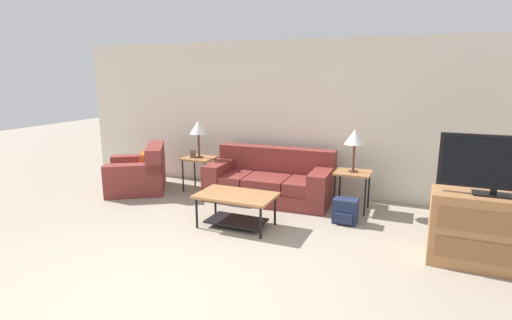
{
  "coord_description": "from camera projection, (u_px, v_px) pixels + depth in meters",
  "views": [
    {
      "loc": [
        2.12,
        -2.69,
        2.04
      ],
      "look_at": [
        -0.11,
        2.56,
        0.8
      ],
      "focal_mm": 28.0,
      "sensor_mm": 36.0,
      "label": 1
    }
  ],
  "objects": [
    {
      "name": "television",
      "position": [
        497.0,
        164.0,
        4.08
      ],
      "size": [
        1.1,
        0.2,
        0.63
      ],
      "color": "black",
      "rests_on": "tv_console"
    },
    {
      "name": "table_lamp_right",
      "position": [
        355.0,
        138.0,
        5.87
      ],
      "size": [
        0.3,
        0.3,
        0.64
      ],
      "color": "#472D1E",
      "rests_on": "side_table_right"
    },
    {
      "name": "coffee_table",
      "position": [
        236.0,
        203.0,
        5.37
      ],
      "size": [
        1.05,
        0.64,
        0.46
      ],
      "color": "#A87042",
      "rests_on": "ground_plane"
    },
    {
      "name": "side_table_left",
      "position": [
        199.0,
        161.0,
        7.0
      ],
      "size": [
        0.52,
        0.47,
        0.6
      ],
      "color": "#A87042",
      "rests_on": "ground_plane"
    },
    {
      "name": "tv_console",
      "position": [
        488.0,
        231.0,
        4.23
      ],
      "size": [
        1.16,
        0.49,
        0.8
      ],
      "color": "#A87042",
      "rests_on": "ground_plane"
    },
    {
      "name": "table_lamp_left",
      "position": [
        198.0,
        128.0,
        6.88
      ],
      "size": [
        0.3,
        0.3,
        0.64
      ],
      "color": "#472D1E",
      "rests_on": "side_table_left"
    },
    {
      "name": "picture_frame",
      "position": [
        193.0,
        154.0,
        6.94
      ],
      "size": [
        0.1,
        0.04,
        0.13
      ],
      "color": "#4C3828",
      "rests_on": "side_table_left"
    },
    {
      "name": "ground_plane",
      "position": [
        158.0,
        300.0,
        3.66
      ],
      "size": [
        24.0,
        24.0,
        0.0
      ],
      "primitive_type": "plane",
      "color": "gray"
    },
    {
      "name": "backpack",
      "position": [
        345.0,
        211.0,
        5.53
      ],
      "size": [
        0.33,
        0.31,
        0.34
      ],
      "color": "#1E2847",
      "rests_on": "ground_plane"
    },
    {
      "name": "couch",
      "position": [
        270.0,
        182.0,
        6.57
      ],
      "size": [
        2.04,
        1.03,
        0.82
      ],
      "color": "maroon",
      "rests_on": "ground_plane"
    },
    {
      "name": "wall_back",
      "position": [
        292.0,
        117.0,
        6.9
      ],
      "size": [
        8.66,
        0.06,
        2.6
      ],
      "color": "silver",
      "rests_on": "ground_plane"
    },
    {
      "name": "armchair",
      "position": [
        139.0,
        174.0,
        7.07
      ],
      "size": [
        1.36,
        1.39,
        0.8
      ],
      "color": "maroon",
      "rests_on": "ground_plane"
    },
    {
      "name": "side_table_right",
      "position": [
        353.0,
        176.0,
        5.99
      ],
      "size": [
        0.52,
        0.47,
        0.6
      ],
      "color": "#A87042",
      "rests_on": "ground_plane"
    }
  ]
}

